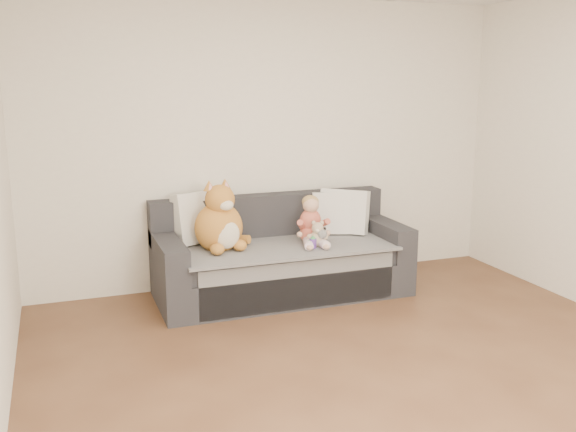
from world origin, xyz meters
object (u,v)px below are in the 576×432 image
object	(u,v)px
sippy_cup	(313,242)
sofa	(281,260)
teddy_bear	(318,236)
plush_cat	(220,223)
toddler	(311,223)

from	to	relation	value
sippy_cup	sofa	bearing A→B (deg)	123.56
sofa	teddy_bear	xyz separation A→B (m)	(0.25, -0.25, 0.26)
plush_cat	sippy_cup	size ratio (longest dim) A/B	5.64
sofa	teddy_bear	size ratio (longest dim) A/B	9.49
sofa	toddler	size ratio (longest dim) A/B	5.05
teddy_bear	sippy_cup	size ratio (longest dim) A/B	2.08
sofa	plush_cat	world-z (taller)	plush_cat
sofa	plush_cat	bearing A→B (deg)	-175.55
toddler	plush_cat	bearing A→B (deg)	-174.52
plush_cat	teddy_bear	distance (m)	0.84
sofa	plush_cat	size ratio (longest dim) A/B	3.51
plush_cat	teddy_bear	size ratio (longest dim) A/B	2.71
toddler	teddy_bear	size ratio (longest dim) A/B	1.88
toddler	sippy_cup	size ratio (longest dim) A/B	3.91
toddler	sippy_cup	world-z (taller)	toddler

